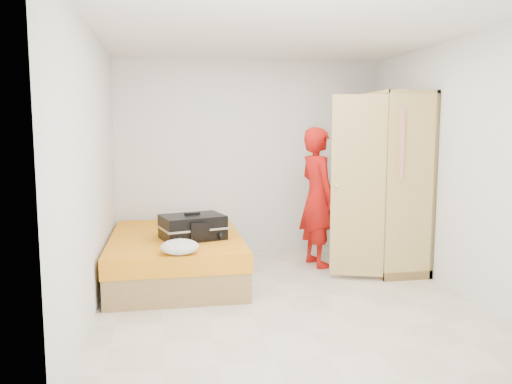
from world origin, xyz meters
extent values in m
plane|color=beige|center=(0.00, 0.00, 0.00)|extent=(4.00, 4.00, 0.00)
plane|color=white|center=(0.00, 0.00, 2.60)|extent=(4.00, 4.00, 0.00)
cube|color=white|center=(0.00, 2.00, 1.30)|extent=(3.60, 0.02, 2.60)
cube|color=white|center=(0.00, -2.00, 1.30)|extent=(3.60, 0.02, 2.60)
cube|color=white|center=(-1.80, 0.00, 1.30)|extent=(0.02, 4.00, 2.60)
cube|color=white|center=(1.80, 0.00, 1.30)|extent=(0.02, 4.00, 2.60)
cube|color=#9E7748|center=(-1.05, 0.87, 0.15)|extent=(1.40, 2.00, 0.30)
cube|color=#FFA11A|center=(-1.05, 0.87, 0.40)|extent=(1.42, 2.02, 0.20)
cube|color=tan|center=(1.77, 0.90, 1.05)|extent=(0.04, 1.20, 2.10)
cube|color=tan|center=(1.50, 0.32, 1.05)|extent=(0.58, 0.04, 2.10)
cube|color=tan|center=(1.50, 1.48, 1.05)|extent=(0.58, 0.04, 2.10)
cube|color=tan|center=(1.50, 0.90, 2.08)|extent=(0.58, 1.20, 0.04)
cube|color=tan|center=(1.50, 0.90, 0.05)|extent=(0.58, 1.20, 0.10)
cube|color=tan|center=(1.23, 1.20, 1.05)|extent=(0.04, 0.59, 2.00)
cube|color=tan|center=(0.93, 0.44, 1.05)|extent=(0.57, 0.23, 2.00)
cylinder|color=#B2B2B7|center=(1.50, 0.90, 1.92)|extent=(0.02, 1.10, 0.02)
imported|color=#B80B10|center=(0.68, 1.13, 0.85)|extent=(0.52, 0.69, 1.70)
cube|color=black|center=(-0.87, 0.63, 0.63)|extent=(0.74, 0.62, 0.26)
cube|color=black|center=(-0.87, 0.63, 0.77)|extent=(0.17, 0.09, 0.03)
ellipsoid|color=silver|center=(-1.03, -0.03, 0.57)|extent=(0.36, 0.36, 0.14)
cube|color=silver|center=(-0.85, 1.72, 0.55)|extent=(0.62, 0.36, 0.11)
camera|label=1|loc=(-1.14, -4.71, 1.66)|focal=35.00mm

